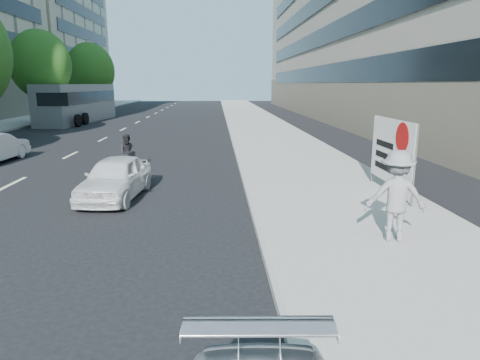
{
  "coord_description": "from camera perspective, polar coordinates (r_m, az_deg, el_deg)",
  "views": [
    {
      "loc": [
        0.53,
        -6.72,
        3.36
      ],
      "look_at": [
        1.04,
        2.52,
        1.27
      ],
      "focal_mm": 32.0,
      "sensor_mm": 36.0,
      "label": 1
    }
  ],
  "objects": [
    {
      "name": "ground",
      "position": [
        7.53,
        -7.03,
        -13.87
      ],
      "size": [
        160.0,
        160.0,
        0.0
      ],
      "primitive_type": "plane",
      "color": "black",
      "rests_on": "ground"
    },
    {
      "name": "near_sidewalk",
      "position": [
        27.14,
        4.25,
        5.75
      ],
      "size": [
        5.0,
        120.0,
        0.15
      ],
      "primitive_type": "cube",
      "color": "gray",
      "rests_on": "ground"
    },
    {
      "name": "far_bldg_north",
      "position": [
        75.94,
        -28.55,
        19.32
      ],
      "size": [
        22.0,
        28.0,
        28.0
      ],
      "primitive_type": "cube",
      "color": "#C2B792",
      "rests_on": "ground"
    },
    {
      "name": "near_building",
      "position": [
        42.6,
        21.09,
        20.9
      ],
      "size": [
        14.0,
        70.0,
        20.0
      ],
      "primitive_type": "cube",
      "color": "gray",
      "rests_on": "ground"
    },
    {
      "name": "tree_far_d",
      "position": [
        39.41,
        -25.08,
        13.8
      ],
      "size": [
        4.8,
        4.8,
        7.65
      ],
      "color": "#382616",
      "rests_on": "ground"
    },
    {
      "name": "tree_far_e",
      "position": [
        52.7,
        -19.37,
        13.58
      ],
      "size": [
        5.4,
        5.4,
        7.89
      ],
      "color": "#382616",
      "rests_on": "ground"
    },
    {
      "name": "jogger",
      "position": [
        9.37,
        20.08,
        -2.01
      ],
      "size": [
        1.34,
        0.92,
        1.9
      ],
      "primitive_type": "imported",
      "rotation": [
        0.0,
        0.0,
        2.96
      ],
      "color": "slate",
      "rests_on": "near_sidewalk"
    },
    {
      "name": "protest_banner",
      "position": [
        13.42,
        19.56,
        3.6
      ],
      "size": [
        0.08,
        3.06,
        2.2
      ],
      "color": "#4C4C4C",
      "rests_on": "near_sidewalk"
    },
    {
      "name": "white_sedan_near",
      "position": [
        13.25,
        -16.29,
        0.31
      ],
      "size": [
        1.86,
        3.82,
        1.25
      ],
      "primitive_type": "imported",
      "rotation": [
        0.0,
        0.0,
        -0.11
      ],
      "color": "silver",
      "rests_on": "ground"
    },
    {
      "name": "motorcycle",
      "position": [
        17.48,
        -14.68,
        3.35
      ],
      "size": [
        0.71,
        2.04,
        1.42
      ],
      "rotation": [
        0.0,
        0.0,
        -0.03
      ],
      "color": "black",
      "rests_on": "ground"
    },
    {
      "name": "bus",
      "position": [
        41.11,
        -20.75,
        9.52
      ],
      "size": [
        3.74,
        12.26,
        3.3
      ],
      "rotation": [
        0.0,
        0.0,
        -0.1
      ],
      "color": "slate",
      "rests_on": "ground"
    }
  ]
}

